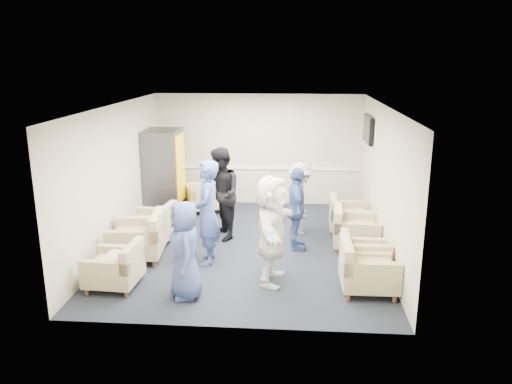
# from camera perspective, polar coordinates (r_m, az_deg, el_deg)

# --- Properties ---
(floor) EXTENTS (6.00, 6.00, 0.00)m
(floor) POSITION_cam_1_polar(r_m,az_deg,el_deg) (9.72, -0.98, -6.23)
(floor) COLOR black
(floor) RESTS_ON ground
(ceiling) EXTENTS (6.00, 6.00, 0.00)m
(ceiling) POSITION_cam_1_polar(r_m,az_deg,el_deg) (9.08, -1.06, 9.83)
(ceiling) COLOR silver
(ceiling) RESTS_ON back_wall
(back_wall) EXTENTS (5.00, 0.02, 2.70)m
(back_wall) POSITION_cam_1_polar(r_m,az_deg,el_deg) (12.23, 0.29, 4.85)
(back_wall) COLOR beige
(back_wall) RESTS_ON floor
(front_wall) EXTENTS (5.00, 0.02, 2.70)m
(front_wall) POSITION_cam_1_polar(r_m,az_deg,el_deg) (6.45, -3.49, -4.79)
(front_wall) COLOR beige
(front_wall) RESTS_ON floor
(left_wall) EXTENTS (0.02, 6.00, 2.70)m
(left_wall) POSITION_cam_1_polar(r_m,az_deg,el_deg) (9.86, -15.65, 1.73)
(left_wall) COLOR beige
(left_wall) RESTS_ON floor
(right_wall) EXTENTS (0.02, 6.00, 2.70)m
(right_wall) POSITION_cam_1_polar(r_m,az_deg,el_deg) (9.42, 14.32, 1.21)
(right_wall) COLOR beige
(right_wall) RESTS_ON floor
(chair_rail) EXTENTS (4.98, 0.04, 0.06)m
(chair_rail) POSITION_cam_1_polar(r_m,az_deg,el_deg) (12.30, 0.28, 2.77)
(chair_rail) COLOR white
(chair_rail) RESTS_ON back_wall
(tv) EXTENTS (0.10, 1.00, 0.58)m
(tv) POSITION_cam_1_polar(r_m,az_deg,el_deg) (11.02, 12.68, 7.00)
(tv) COLOR black
(tv) RESTS_ON right_wall
(armchair_left_near) EXTENTS (0.82, 0.82, 0.63)m
(armchair_left_near) POSITION_cam_1_polar(r_m,az_deg,el_deg) (8.28, -15.61, -8.44)
(armchair_left_near) COLOR tan
(armchair_left_near) RESTS_ON floor
(armchair_left_mid) EXTENTS (0.99, 0.99, 0.73)m
(armchair_left_mid) POSITION_cam_1_polar(r_m,az_deg,el_deg) (9.27, -13.11, -5.32)
(armchair_left_mid) COLOR tan
(armchair_left_mid) RESTS_ON floor
(armchair_left_far) EXTENTS (0.93, 0.93, 0.66)m
(armchair_left_far) POSITION_cam_1_polar(r_m,az_deg,el_deg) (9.99, -11.61, -3.92)
(armchair_left_far) COLOR tan
(armchair_left_far) RESTS_ON floor
(armchair_right_near) EXTENTS (0.86, 0.86, 0.68)m
(armchair_right_near) POSITION_cam_1_polar(r_m,az_deg,el_deg) (8.03, 12.33, -8.74)
(armchair_right_near) COLOR tan
(armchair_right_near) RESTS_ON floor
(armchair_right_midnear) EXTENTS (0.77, 0.77, 0.60)m
(armchair_right_midnear) POSITION_cam_1_polar(r_m,az_deg,el_deg) (8.55, 11.88, -7.49)
(armchair_right_midnear) COLOR tan
(armchair_right_midnear) RESTS_ON floor
(armchair_right_midfar) EXTENTS (0.90, 0.90, 0.68)m
(armchair_right_midfar) POSITION_cam_1_polar(r_m,az_deg,el_deg) (9.71, 11.00, -4.41)
(armchair_right_midfar) COLOR tan
(armchair_right_midfar) RESTS_ON floor
(armchair_right_far) EXTENTS (0.82, 0.82, 0.63)m
(armchair_right_far) POSITION_cam_1_polar(r_m,az_deg,el_deg) (10.56, 10.26, -2.88)
(armchair_right_far) COLOR tan
(armchair_right_far) RESTS_ON floor
(armchair_corner) EXTENTS (1.05, 1.05, 0.66)m
(armchair_corner) POSITION_cam_1_polar(r_m,az_deg,el_deg) (11.83, -5.77, -0.66)
(armchair_corner) COLOR tan
(armchair_corner) RESTS_ON floor
(vending_machine) EXTENTS (0.80, 0.93, 1.97)m
(vending_machine) POSITION_cam_1_polar(r_m,az_deg,el_deg) (11.61, -10.45, 2.20)
(vending_machine) COLOR #494950
(vending_machine) RESTS_ON floor
(backpack) EXTENTS (0.33, 0.26, 0.49)m
(backpack) POSITION_cam_1_polar(r_m,az_deg,el_deg) (9.16, -8.00, -6.05)
(backpack) COLOR black
(backpack) RESTS_ON floor
(pillow) EXTENTS (0.40, 0.50, 0.13)m
(pillow) POSITION_cam_1_polar(r_m,az_deg,el_deg) (8.21, -15.72, -7.35)
(pillow) COLOR beige
(pillow) RESTS_ON armchair_left_near
(person_front_left) EXTENTS (0.71, 0.86, 1.52)m
(person_front_left) POSITION_cam_1_polar(r_m,az_deg,el_deg) (7.58, -8.14, -6.59)
(person_front_left) COLOR #394C8A
(person_front_left) RESTS_ON floor
(person_mid_left) EXTENTS (0.49, 0.70, 1.85)m
(person_mid_left) POSITION_cam_1_polar(r_m,az_deg,el_deg) (8.73, -5.60, -2.37)
(person_mid_left) COLOR #394C8A
(person_mid_left) RESTS_ON floor
(person_back_left) EXTENTS (1.03, 1.12, 1.85)m
(person_back_left) POSITION_cam_1_polar(r_m,az_deg,el_deg) (9.88, -4.07, -0.25)
(person_back_left) COLOR black
(person_back_left) RESTS_ON floor
(person_back_right) EXTENTS (0.66, 1.02, 1.49)m
(person_back_right) POSITION_cam_1_polar(r_m,az_deg,el_deg) (10.23, 5.14, -0.76)
(person_back_right) COLOR silver
(person_back_right) RESTS_ON floor
(person_mid_right) EXTENTS (0.49, 0.97, 1.59)m
(person_mid_right) POSITION_cam_1_polar(r_m,az_deg,el_deg) (9.37, 4.64, -1.95)
(person_mid_right) COLOR #394C8A
(person_mid_right) RESTS_ON floor
(person_front_right) EXTENTS (0.69, 1.70, 1.78)m
(person_front_right) POSITION_cam_1_polar(r_m,az_deg,el_deg) (7.95, 1.84, -4.35)
(person_front_right) COLOR white
(person_front_right) RESTS_ON floor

